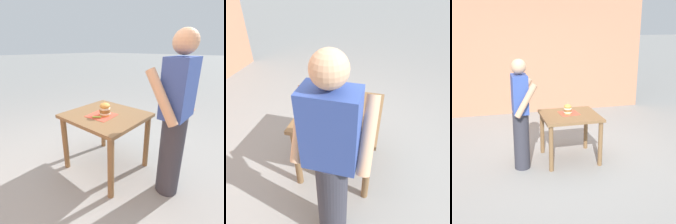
{
  "view_description": "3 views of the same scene",
  "coord_description": "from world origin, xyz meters",
  "views": [
    {
      "loc": [
        1.47,
        1.36,
        1.53
      ],
      "look_at": [
        0.0,
        0.1,
        0.81
      ],
      "focal_mm": 28.0,
      "sensor_mm": 36.0,
      "label": 1
    },
    {
      "loc": [
        -0.44,
        1.81,
        2.04
      ],
      "look_at": [
        0.0,
        0.1,
        0.81
      ],
      "focal_mm": 35.0,
      "sensor_mm": 36.0,
      "label": 2
    },
    {
      "loc": [
        -4.58,
        1.29,
        2.22
      ],
      "look_at": [
        0.0,
        0.1,
        0.81
      ],
      "focal_mm": 50.0,
      "sensor_mm": 36.0,
      "label": 3
    }
  ],
  "objects": [
    {
      "name": "ground_plane",
      "position": [
        0.0,
        0.0,
        0.0
      ],
      "size": [
        80.0,
        80.0,
        0.0
      ],
      "primitive_type": "plane",
      "color": "gray"
    },
    {
      "name": "patio_table",
      "position": [
        0.0,
        0.0,
        0.62
      ],
      "size": [
        0.84,
        0.9,
        0.76
      ],
      "color": "brown",
      "rests_on": "ground"
    },
    {
      "name": "serving_paper",
      "position": [
        0.07,
        -0.0,
        0.77
      ],
      "size": [
        0.32,
        0.32,
        0.0
      ],
      "primitive_type": "cube",
      "rotation": [
        0.0,
        0.0,
        0.09
      ],
      "color": "#D64C38",
      "rests_on": "patio_table"
    },
    {
      "name": "sandwich",
      "position": [
        0.04,
        0.03,
        0.85
      ],
      "size": [
        0.13,
        0.13,
        0.19
      ],
      "color": "gold",
      "rests_on": "serving_paper"
    },
    {
      "name": "pickle_spear",
      "position": [
        0.17,
        0.02,
        0.78
      ],
      "size": [
        0.08,
        0.09,
        0.02
      ],
      "primitive_type": "cylinder",
      "rotation": [
        0.0,
        1.57,
        2.25
      ],
      "color": "#8EA83D",
      "rests_on": "serving_paper"
    },
    {
      "name": "diner_across_table",
      "position": [
        -0.13,
        0.8,
        0.88
      ],
      "size": [
        0.55,
        0.35,
        1.69
      ],
      "color": "#33333D",
      "rests_on": "ground"
    }
  ]
}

